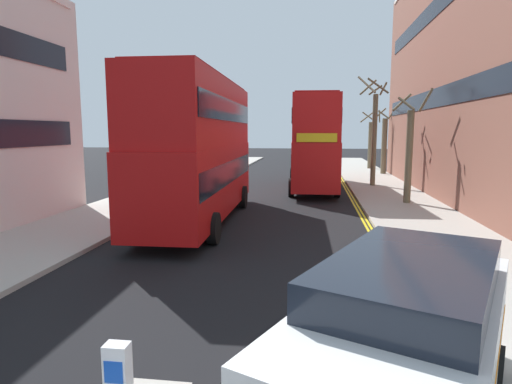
# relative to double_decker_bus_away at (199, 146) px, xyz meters

# --- Properties ---
(sidewalk_right) EXTENTS (4.00, 80.00, 0.14)m
(sidewalk_right) POSITION_rel_double_decker_bus_away_xyz_m (8.76, 1.15, -2.96)
(sidewalk_right) COLOR #ADA89E
(sidewalk_right) RESTS_ON ground
(sidewalk_left) EXTENTS (4.00, 80.00, 0.14)m
(sidewalk_left) POSITION_rel_double_decker_bus_away_xyz_m (-4.24, 1.15, -2.96)
(sidewalk_left) COLOR #ADA89E
(sidewalk_left) RESTS_ON ground
(kerb_line_outer) EXTENTS (0.10, 56.00, 0.01)m
(kerb_line_outer) POSITION_rel_double_decker_bus_away_xyz_m (6.66, -0.85, -3.03)
(kerb_line_outer) COLOR yellow
(kerb_line_outer) RESTS_ON ground
(kerb_line_inner) EXTENTS (0.10, 56.00, 0.01)m
(kerb_line_inner) POSITION_rel_double_decker_bus_away_xyz_m (6.50, -0.85, -3.03)
(kerb_line_inner) COLOR yellow
(kerb_line_inner) RESTS_ON ground
(double_decker_bus_away) EXTENTS (2.96, 10.86, 5.64)m
(double_decker_bus_away) POSITION_rel_double_decker_bus_away_xyz_m (0.00, 0.00, 0.00)
(double_decker_bus_away) COLOR #B20F0F
(double_decker_bus_away) RESTS_ON ground
(double_decker_bus_oncoming) EXTENTS (3.11, 10.89, 5.64)m
(double_decker_bus_oncoming) POSITION_rel_double_decker_bus_away_xyz_m (4.39, 10.52, 0.00)
(double_decker_bus_oncoming) COLOR red
(double_decker_bus_oncoming) RESTS_ON ground
(taxi_minivan) EXTENTS (3.69, 5.15, 2.12)m
(taxi_minivan) POSITION_rel_double_decker_bus_away_xyz_m (5.51, -11.58, -1.96)
(taxi_minivan) COLOR white
(taxi_minivan) RESTS_ON ground
(street_tree_near) EXTENTS (1.86, 2.17, 6.92)m
(street_tree_near) POSITION_rel_double_decker_bus_away_xyz_m (8.26, 11.84, 0.50)
(street_tree_near) COLOR #6B6047
(street_tree_near) RESTS_ON sidewalk_right
(street_tree_mid) EXTENTS (1.70, 1.55, 5.39)m
(street_tree_mid) POSITION_rel_double_decker_bus_away_xyz_m (10.21, 19.95, -0.47)
(street_tree_mid) COLOR #6B6047
(street_tree_mid) RESTS_ON sidewalk_right
(street_tree_far) EXTENTS (1.70, 1.55, 5.44)m
(street_tree_far) POSITION_rel_double_decker_bus_away_xyz_m (9.04, 5.09, -0.39)
(street_tree_far) COLOR #6B6047
(street_tree_far) RESTS_ON sidewalk_right
(street_tree_distant) EXTENTS (1.90, 1.89, 5.39)m
(street_tree_distant) POSITION_rel_double_decker_bus_away_xyz_m (9.74, 24.95, -0.45)
(street_tree_distant) COLOR #6B6047
(street_tree_distant) RESTS_ON sidewalk_right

